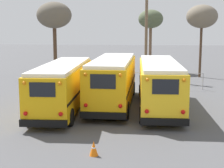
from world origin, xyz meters
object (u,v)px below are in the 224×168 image
school_bus_0 (63,85)px  bare_tree_2 (151,20)px  school_bus_2 (159,83)px  school_bus_1 (113,80)px  utility_pole (146,32)px  bare_tree_0 (202,17)px  traffic_cone (94,148)px  bare_tree_1 (54,16)px

school_bus_0 → bare_tree_2: size_ratio=1.40×
school_bus_2 → bare_tree_2: (-0.21, 19.29, 4.40)m
school_bus_2 → school_bus_1: bearing=166.7°
school_bus_1 → utility_pole: utility_pole is taller
school_bus_1 → school_bus_2: school_bus_1 is taller
school_bus_1 → utility_pole: (2.27, 12.39, 3.02)m
utility_pole → bare_tree_0: bearing=15.6°
bare_tree_0 → traffic_cone: (-7.95, -23.27, -5.94)m
utility_pole → bare_tree_2: bearing=84.9°
utility_pole → traffic_cone: bearing=-95.9°
bare_tree_1 → traffic_cone: (7.34, -22.44, -6.07)m
school_bus_0 → bare_tree_0: (11.00, 15.56, 4.64)m
school_bus_1 → bare_tree_2: size_ratio=1.37×
school_bus_1 → traffic_cone: (0.02, -9.30, -1.42)m
bare_tree_1 → bare_tree_2: bare_tree_1 is taller
bare_tree_2 → bare_tree_0: bearing=-41.8°
school_bus_2 → school_bus_0: bearing=-171.9°
school_bus_0 → bare_tree_1: bare_tree_1 is taller
bare_tree_2 → bare_tree_1: bearing=-151.9°
school_bus_0 → school_bus_2: size_ratio=1.00×
bare_tree_2 → utility_pole: bearing=-95.1°
school_bus_1 → bare_tree_0: 16.71m
bare_tree_0 → school_bus_1: bearing=-119.7°
school_bus_1 → bare_tree_2: bearing=81.3°
school_bus_1 → school_bus_2: size_ratio=0.98×
school_bus_0 → school_bus_2: (6.07, 0.87, 0.05)m
bare_tree_0 → school_bus_0: bearing=-125.3°
school_bus_2 → bare_tree_1: bearing=126.8°
school_bus_0 → school_bus_1: (3.03, 1.59, 0.12)m
bare_tree_1 → bare_tree_2: bearing=28.1°
traffic_cone → bare_tree_0: bearing=71.1°
school_bus_2 → bare_tree_1: size_ratio=1.29×
utility_pole → bare_tree_0: (5.70, 1.59, 1.50)m
utility_pole → school_bus_2: bearing=-86.7°
school_bus_0 → bare_tree_0: 19.61m
school_bus_0 → school_bus_2: school_bus_2 is taller
utility_pole → bare_tree_2: (0.55, 6.18, 1.31)m
utility_pole → bare_tree_0: 6.10m
school_bus_2 → utility_pole: bearing=93.3°
school_bus_1 → school_bus_0: bearing=-152.4°
utility_pole → bare_tree_2: utility_pole is taller
traffic_cone → bare_tree_2: bearing=84.3°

